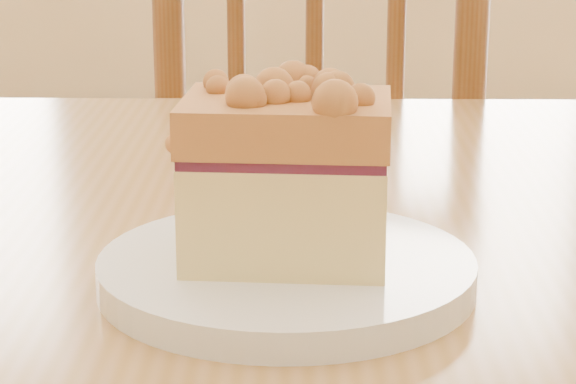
# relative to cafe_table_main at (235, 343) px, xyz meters

# --- Properties ---
(cafe_table_main) EXTENTS (1.33, 0.90, 0.75)m
(cafe_table_main) POSITION_rel_cafe_table_main_xyz_m (0.00, 0.00, 0.00)
(cafe_table_main) COLOR #A2733F
(cafe_table_main) RESTS_ON ground
(cafe_chair_main) EXTENTS (0.52, 0.52, 0.95)m
(cafe_chair_main) POSITION_rel_cafe_table_main_xyz_m (0.09, 0.66, -0.18)
(cafe_chair_main) COLOR brown
(cafe_chair_main) RESTS_ON ground
(plate) EXTENTS (0.22, 0.22, 0.02)m
(plate) POSITION_rel_cafe_table_main_xyz_m (0.04, -0.11, 0.10)
(plate) COLOR white
(plate) RESTS_ON cafe_table_main
(cake_slice) EXTENTS (0.13, 0.09, 0.11)m
(cake_slice) POSITION_rel_cafe_table_main_xyz_m (0.04, -0.11, 0.16)
(cake_slice) COLOR #F8DF8C
(cake_slice) RESTS_ON plate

